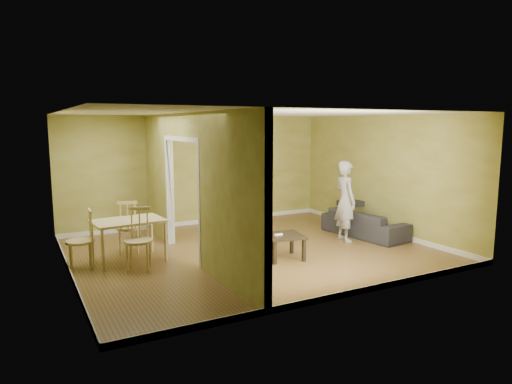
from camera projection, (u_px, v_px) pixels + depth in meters
room_shell at (252, 184)px, 8.55m from camera, size 6.50×6.50×6.50m
partition at (191, 188)px, 7.99m from camera, size 0.22×5.50×2.60m
wall_speaker at (255, 145)px, 11.51m from camera, size 0.10×0.10×0.10m
sofa at (365, 219)px, 9.85m from camera, size 2.02×1.05×0.74m
person at (346, 194)px, 9.37m from camera, size 0.80×0.67×1.96m
bookshelf at (237, 184)px, 11.32m from camera, size 0.79×0.35×1.88m
paper_box_navy_a at (238, 201)px, 11.33m from camera, size 0.45×0.29×0.23m
paper_box_teal at (235, 187)px, 11.25m from camera, size 0.43×0.28×0.22m
paper_box_navy_b at (240, 172)px, 11.25m from camera, size 0.44×0.29×0.23m
coffee_table at (284, 238)px, 8.18m from camera, size 0.66×0.66×0.44m
game_controller at (278, 235)px, 8.12m from camera, size 0.15×0.04×0.03m
dining_table at (128, 224)px, 7.99m from camera, size 1.19×0.79×0.74m
chair_left at (80, 240)px, 7.57m from camera, size 0.48×0.48×1.00m
chair_near at (138, 239)px, 7.54m from camera, size 0.62×0.62×1.03m
chair_far at (129, 226)px, 8.55m from camera, size 0.57×0.57×1.01m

